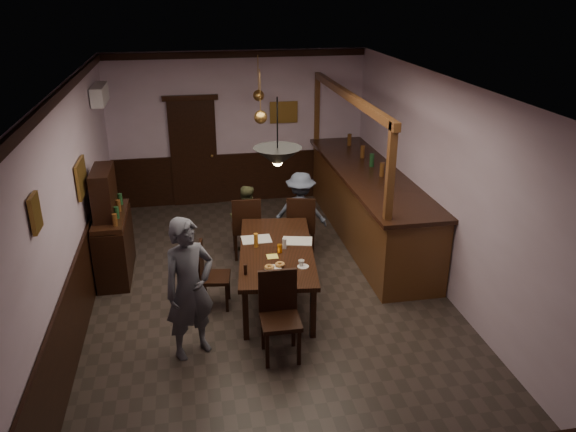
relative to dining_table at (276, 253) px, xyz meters
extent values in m
cube|color=#2D2621|center=(-0.11, -0.06, -0.69)|extent=(5.00, 8.00, 0.01)
cube|color=white|center=(-0.11, -0.06, 2.31)|extent=(5.00, 8.00, 0.01)
cube|color=#B99FB5|center=(-0.11, 3.94, 0.81)|extent=(5.00, 0.01, 3.00)
cube|color=#B99FB5|center=(-0.11, -4.06, 0.81)|extent=(5.00, 0.01, 3.00)
cube|color=#B99FB5|center=(-2.61, -0.06, 0.81)|extent=(0.01, 8.00, 3.00)
cube|color=#B99FB5|center=(2.39, -0.06, 0.81)|extent=(0.01, 8.00, 3.00)
cube|color=black|center=(0.00, 0.00, 0.03)|extent=(1.28, 2.31, 0.06)
cube|color=black|center=(-0.55, -0.96, -0.34)|extent=(0.07, 0.07, 0.69)
cube|color=black|center=(0.28, -1.07, -0.34)|extent=(0.07, 0.07, 0.69)
cube|color=black|center=(-0.28, 1.07, -0.34)|extent=(0.07, 0.07, 0.69)
cube|color=black|center=(0.55, 0.96, -0.34)|extent=(0.07, 0.07, 0.69)
cube|color=black|center=(-0.27, 1.40, -0.20)|extent=(0.47, 0.47, 0.05)
cube|color=black|center=(-0.28, 1.19, 0.09)|extent=(0.46, 0.06, 0.54)
cube|color=black|center=(-0.08, 1.57, -0.45)|extent=(0.04, 0.04, 0.47)
cube|color=black|center=(-0.45, 1.59, -0.45)|extent=(0.04, 0.04, 0.47)
cube|color=black|center=(-0.09, 1.21, -0.45)|extent=(0.04, 0.04, 0.47)
cube|color=black|center=(-0.46, 1.22, -0.45)|extent=(0.04, 0.04, 0.47)
cube|color=black|center=(0.62, 1.28, -0.20)|extent=(0.55, 0.55, 0.05)
cube|color=black|center=(0.57, 1.08, 0.10)|extent=(0.45, 0.16, 0.54)
cube|color=black|center=(0.84, 1.41, -0.45)|extent=(0.04, 0.04, 0.47)
cube|color=black|center=(0.49, 1.51, -0.45)|extent=(0.04, 0.04, 0.47)
cube|color=black|center=(0.75, 1.06, -0.45)|extent=(0.04, 0.04, 0.47)
cube|color=black|center=(0.40, 1.15, -0.45)|extent=(0.04, 0.04, 0.47)
cube|color=black|center=(-0.18, -1.39, -0.19)|extent=(0.47, 0.47, 0.05)
cube|color=black|center=(-0.18, -1.18, 0.10)|extent=(0.46, 0.05, 0.55)
cube|color=black|center=(-0.37, -1.57, -0.45)|extent=(0.04, 0.04, 0.47)
cube|color=black|center=(0.00, -1.58, -0.45)|extent=(0.04, 0.04, 0.47)
cube|color=black|center=(-0.36, -1.20, -0.45)|extent=(0.04, 0.04, 0.47)
cube|color=black|center=(0.01, -1.20, -0.45)|extent=(0.04, 0.04, 0.47)
cube|color=black|center=(-0.87, -0.09, -0.25)|extent=(0.46, 0.46, 0.05)
cube|color=black|center=(-1.05, -0.06, 0.01)|extent=(0.10, 0.41, 0.48)
cube|color=black|center=(-0.73, -0.28, -0.48)|extent=(0.04, 0.04, 0.42)
cube|color=black|center=(-0.68, 0.05, -0.48)|extent=(0.04, 0.04, 0.42)
cube|color=black|center=(-1.06, -0.23, -0.48)|extent=(0.04, 0.04, 0.42)
cube|color=black|center=(-1.01, 0.10, -0.48)|extent=(0.04, 0.04, 0.42)
imported|color=#4D4D58|center=(-1.20, -1.10, 0.19)|extent=(0.76, 0.67, 1.75)
imported|color=brown|center=(-0.25, 1.60, -0.12)|extent=(0.62, 0.52, 1.14)
imported|color=#4C566D|center=(0.65, 1.48, -0.01)|extent=(0.99, 0.77, 1.34)
cube|color=silver|center=(-0.23, 0.36, 0.07)|extent=(0.42, 0.30, 0.01)
cube|color=silver|center=(0.33, 0.20, 0.07)|extent=(0.48, 0.39, 0.01)
cube|color=#FBEB5C|center=(-0.09, -0.21, 0.07)|extent=(0.17, 0.17, 0.00)
cylinder|color=white|center=(0.26, -0.58, 0.07)|extent=(0.15, 0.15, 0.01)
imported|color=white|center=(0.24, -0.56, 0.11)|extent=(0.09, 0.09, 0.07)
cylinder|color=white|center=(-0.14, -0.58, 0.07)|extent=(0.22, 0.22, 0.01)
torus|color=#C68C47|center=(-0.19, -0.57, 0.10)|extent=(0.13, 0.13, 0.04)
torus|color=#C68C47|center=(-0.04, -0.52, 0.10)|extent=(0.13, 0.13, 0.04)
cylinder|color=orange|center=(0.03, -0.11, 0.12)|extent=(0.07, 0.07, 0.12)
cylinder|color=#BF721E|center=(-0.27, 0.12, 0.16)|extent=(0.06, 0.06, 0.20)
cylinder|color=silver|center=(0.11, 0.00, 0.14)|extent=(0.06, 0.06, 0.15)
cylinder|color=black|center=(-0.50, -0.65, 0.13)|extent=(0.04, 0.04, 0.14)
cube|color=black|center=(-2.31, 1.11, -0.23)|extent=(0.46, 1.28, 0.92)
cube|color=black|center=(-2.31, 1.11, 0.28)|extent=(0.44, 1.24, 0.07)
cube|color=black|center=(-2.36, 1.11, 0.64)|extent=(0.27, 0.82, 0.73)
cube|color=#4E2614|center=(1.89, 1.75, -0.10)|extent=(0.95, 4.45, 1.17)
cube|color=black|center=(1.87, 1.75, 0.50)|extent=(1.06, 4.56, 0.06)
cube|color=#4E2614|center=(1.47, 1.75, 1.81)|extent=(0.10, 4.35, 0.12)
cube|color=#4E2614|center=(1.47, -0.37, 1.17)|extent=(0.10, 0.10, 1.38)
cube|color=#4E2614|center=(1.47, 3.88, 1.17)|extent=(0.10, 0.10, 1.38)
cube|color=black|center=(-1.01, 3.89, 0.36)|extent=(0.90, 0.06, 2.10)
cube|color=white|center=(-2.49, 2.84, 1.76)|extent=(0.20, 0.85, 0.30)
cube|color=olive|center=(-2.57, -1.66, 1.46)|extent=(0.04, 0.28, 0.36)
cube|color=olive|center=(-2.57, 0.74, 1.01)|extent=(0.04, 0.62, 0.48)
cube|color=olive|center=(0.79, 3.90, 1.11)|extent=(0.55, 0.04, 0.42)
cylinder|color=black|center=(-0.10, -0.79, 1.97)|extent=(0.02, 0.02, 0.69)
cone|color=black|center=(-0.10, -0.79, 1.63)|extent=(0.56, 0.56, 0.22)
sphere|color=#FFD88C|center=(-0.10, -0.79, 1.58)|extent=(0.12, 0.12, 0.12)
cylinder|color=#BF8C3F|center=(-0.01, 1.35, 1.96)|extent=(0.02, 0.02, 0.70)
cone|color=#BF8C3F|center=(-0.01, 1.35, 1.61)|extent=(0.20, 0.20, 0.22)
sphere|color=#FFD88C|center=(-0.01, 1.35, 1.56)|extent=(0.12, 0.12, 0.12)
cylinder|color=#BF8C3F|center=(0.19, 3.07, 1.96)|extent=(0.02, 0.02, 0.70)
cone|color=#BF8C3F|center=(0.19, 3.07, 1.61)|extent=(0.20, 0.20, 0.22)
sphere|color=#FFD88C|center=(0.19, 3.07, 1.56)|extent=(0.12, 0.12, 0.12)
camera|label=1|loc=(-1.10, -6.90, 3.48)|focal=35.00mm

